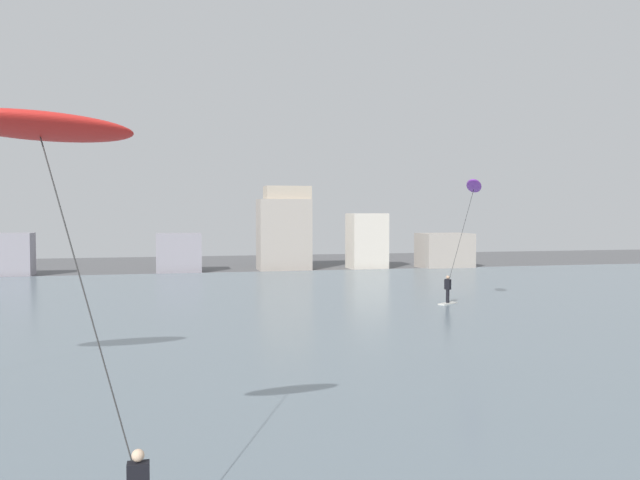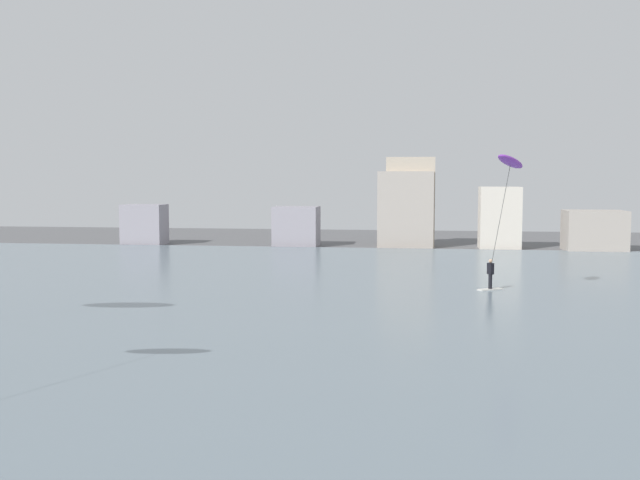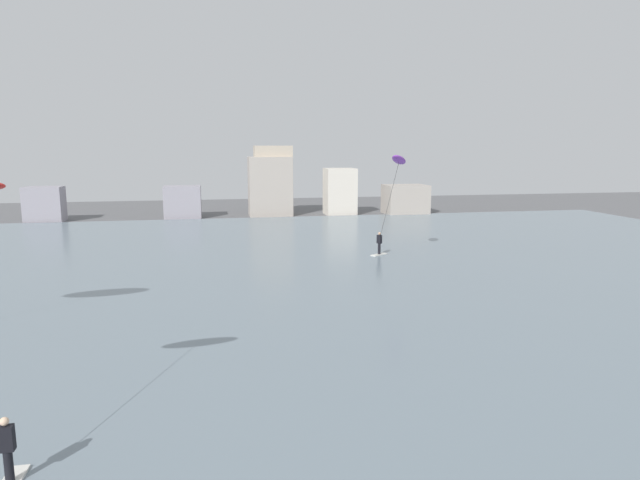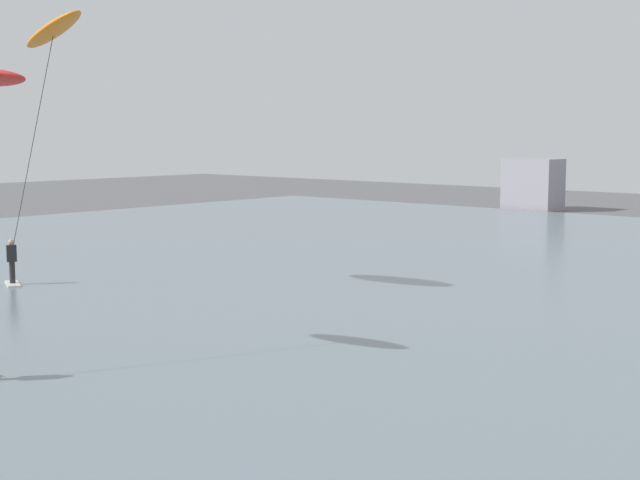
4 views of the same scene
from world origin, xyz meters
TOP-DOWN VIEW (x-y plane):
  - water_bay at (0.00, 30.69)m, footprint 84.00×52.00m
  - far_shore_buildings at (4.23, 58.77)m, footprint 43.74×4.94m
  - kitesurfer_purple at (9.42, 32.11)m, footprint 2.40×3.63m

SIDE VIEW (x-z plane):
  - water_bay at x=0.00m, z-range 0.00..0.10m
  - far_shore_buildings at x=4.23m, z-range -1.14..6.74m
  - kitesurfer_purple at x=9.42m, z-range 2.39..9.64m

